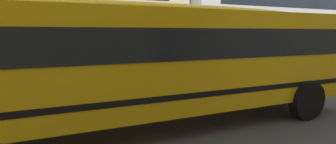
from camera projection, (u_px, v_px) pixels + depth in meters
ground_plane at (195, 98)px, 9.50m from camera, size 400.00×400.00×0.00m
sidewalk_far at (138, 72)px, 15.93m from camera, size 120.00×3.00×0.01m
lane_centreline at (195, 98)px, 9.50m from camera, size 110.00×0.16×0.01m
school_bus at (125, 56)px, 6.28m from camera, size 13.86×3.32×3.10m
parked_car_white_by_hydrant at (287, 56)px, 17.31m from camera, size 3.95×1.97×1.64m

